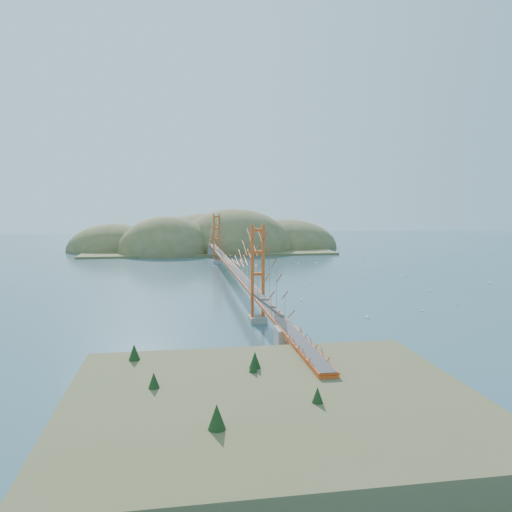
{
  "coord_description": "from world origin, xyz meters",
  "views": [
    {
      "loc": [
        -9.42,
        -87.43,
        14.05
      ],
      "look_at": [
        4.62,
        0.0,
        4.74
      ],
      "focal_mm": 35.0,
      "sensor_mm": 36.0,
      "label": 1
    }
  ],
  "objects": [
    {
      "name": "sailboat_16",
      "position": [
        14.47,
        -1.31,
        0.14
      ],
      "size": [
        0.54,
        0.54,
        0.6
      ],
      "color": "white",
      "rests_on": "ground"
    },
    {
      "name": "sailboat_14",
      "position": [
        21.69,
        -3.01,
        0.14
      ],
      "size": [
        0.47,
        0.53,
        0.6
      ],
      "color": "white",
      "rests_on": "ground"
    },
    {
      "name": "sailboat_8",
      "position": [
        37.98,
        32.9,
        0.15
      ],
      "size": [
        0.57,
        0.55,
        0.64
      ],
      "color": "white",
      "rests_on": "ground"
    },
    {
      "name": "promontory",
      "position": [
        0.0,
        -48.5,
        0.12
      ],
      "size": [
        9.0,
        6.0,
        0.24
      ],
      "primitive_type": "cube",
      "color": "#59544C",
      "rests_on": "ground"
    },
    {
      "name": "sailboat_2",
      "position": [
        22.22,
        -27.42,
        0.13
      ],
      "size": [
        0.49,
        0.42,
        0.56
      ],
      "color": "white",
      "rests_on": "ground"
    },
    {
      "name": "sailboat_1",
      "position": [
        32.71,
        15.62,
        0.15
      ],
      "size": [
        0.61,
        0.61,
        0.65
      ],
      "color": "white",
      "rests_on": "ground"
    },
    {
      "name": "sailboat_10",
      "position": [
        13.79,
        -29.74,
        0.16
      ],
      "size": [
        0.55,
        0.64,
        0.73
      ],
      "color": "white",
      "rests_on": "ground"
    },
    {
      "name": "sailboat_0",
      "position": [
        8.59,
        -17.28,
        0.15
      ],
      "size": [
        0.54,
        0.58,
        0.65
      ],
      "color": "white",
      "rests_on": "ground"
    },
    {
      "name": "ground",
      "position": [
        0.0,
        0.0,
        0.0
      ],
      "size": [
        320.0,
        320.0,
        0.0
      ],
      "primitive_type": "plane",
      "color": "#335666",
      "rests_on": "ground"
    },
    {
      "name": "fort",
      "position": [
        0.4,
        -47.8,
        0.67
      ],
      "size": [
        3.7,
        2.3,
        1.75
      ],
      "color": "brown",
      "rests_on": "ground"
    },
    {
      "name": "sailboat_5",
      "position": [
        30.52,
        -10.13,
        0.14
      ],
      "size": [
        0.53,
        0.53,
        0.59
      ],
      "color": "white",
      "rests_on": "ground"
    },
    {
      "name": "near_bluff",
      "position": [
        -4.0,
        -59.26,
        1.45
      ],
      "size": [
        24.0,
        20.5,
        4.14
      ],
      "color": "#50542F",
      "rests_on": "ground"
    },
    {
      "name": "sailboat_11",
      "position": [
        44.82,
        -8.28,
        0.14
      ],
      "size": [
        0.53,
        0.52,
        0.6
      ],
      "color": "white",
      "rests_on": "ground"
    },
    {
      "name": "sailboat_3",
      "position": [
        8.34,
        23.23,
        0.16
      ],
      "size": [
        0.7,
        0.7,
        0.73
      ],
      "color": "white",
      "rests_on": "ground"
    },
    {
      "name": "sailboat_4",
      "position": [
        27.2,
        6.38,
        0.15
      ],
      "size": [
        0.57,
        0.57,
        0.64
      ],
      "color": "white",
      "rests_on": "ground"
    },
    {
      "name": "sailboat_12",
      "position": [
        23.36,
        26.56,
        0.16
      ],
      "size": [
        0.64,
        0.63,
        0.72
      ],
      "color": "white",
      "rests_on": "ground"
    },
    {
      "name": "sailboat_13",
      "position": [
        30.54,
        -13.87,
        0.15
      ],
      "size": [
        0.6,
        0.54,
        0.68
      ],
      "color": "white",
      "rests_on": "ground"
    },
    {
      "name": "sailboat_7",
      "position": [
        18.87,
        25.86,
        0.14
      ],
      "size": [
        0.53,
        0.46,
        0.61
      ],
      "color": "white",
      "rests_on": "ground"
    },
    {
      "name": "approach_viaduct",
      "position": [
        0.0,
        -51.91,
        2.55
      ],
      "size": [
        1.4,
        12.0,
        3.38
      ],
      "color": "#B43D14",
      "rests_on": "ground"
    },
    {
      "name": "sailboat_9",
      "position": [
        34.11,
        3.49,
        0.14
      ],
      "size": [
        0.44,
        0.51,
        0.59
      ],
      "color": "white",
      "rests_on": "ground"
    },
    {
      "name": "far_headlands",
      "position": [
        2.21,
        68.52,
        0.0
      ],
      "size": [
        84.0,
        58.0,
        25.0
      ],
      "color": "olive",
      "rests_on": "ground"
    },
    {
      "name": "sailboat_6",
      "position": [
        28.93,
        -24.34,
        0.14
      ],
      "size": [
        0.54,
        0.55,
        0.62
      ],
      "color": "white",
      "rests_on": "ground"
    },
    {
      "name": "bridge",
      "position": [
        0.0,
        0.18,
        7.01
      ],
      "size": [
        2.2,
        94.4,
        12.0
      ],
      "color": "gray",
      "rests_on": "ground"
    }
  ]
}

